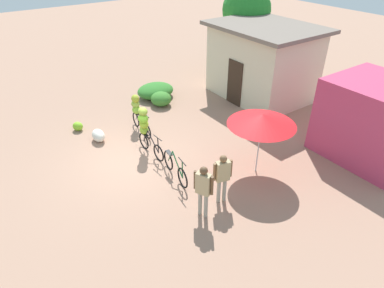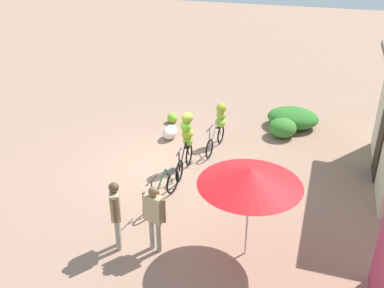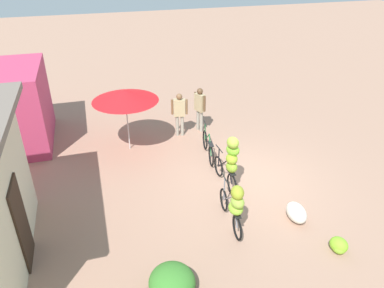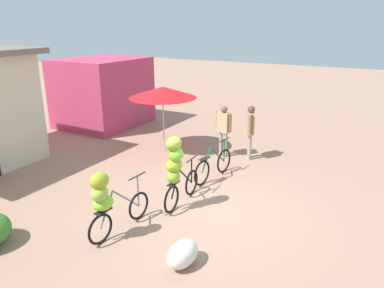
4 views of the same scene
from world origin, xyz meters
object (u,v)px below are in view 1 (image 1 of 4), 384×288
at_px(bicycle_near_pile, 145,127).
at_px(person_bystander, 203,187).
at_px(market_umbrella, 262,119).
at_px(person_vendor, 222,174).
at_px(banana_pile_on_ground, 78,127).
at_px(shop_pink, 377,121).
at_px(bicycle_leftmost, 137,110).
at_px(produce_sack, 98,135).
at_px(building_low, 263,62).
at_px(bicycle_center_loaded, 175,168).
at_px(tree_behind_building, 246,10).

bearing_deg(bicycle_near_pile, person_bystander, -4.39).
bearing_deg(market_umbrella, person_vendor, -75.60).
height_order(bicycle_near_pile, banana_pile_on_ground, bicycle_near_pile).
xyz_separation_m(market_umbrella, person_bystander, (0.65, -2.66, -0.91)).
bearing_deg(shop_pink, person_bystander, -97.73).
height_order(shop_pink, bicycle_leftmost, shop_pink).
distance_m(bicycle_leftmost, banana_pile_on_ground, 2.49).
xyz_separation_m(bicycle_near_pile, banana_pile_on_ground, (-2.90, -1.52, -0.84)).
distance_m(market_umbrella, produce_sack, 6.17).
bearing_deg(person_bystander, bicycle_near_pile, 175.61).
xyz_separation_m(person_vendor, person_bystander, (0.17, -0.80, 0.04)).
xyz_separation_m(building_low, produce_sack, (-0.46, -7.91, -1.44)).
bearing_deg(person_vendor, bicycle_leftmost, 179.82).
xyz_separation_m(bicycle_center_loaded, person_bystander, (1.87, -0.30, 0.65)).
relative_size(bicycle_center_loaded, person_vendor, 1.07).
bearing_deg(person_bystander, bicycle_center_loaded, 171.00).
relative_size(market_umbrella, banana_pile_on_ground, 3.94).
height_order(bicycle_near_pile, person_bystander, bicycle_near_pile).
distance_m(produce_sack, person_bystander, 5.56).
height_order(bicycle_leftmost, produce_sack, bicycle_leftmost).
xyz_separation_m(bicycle_leftmost, produce_sack, (-0.04, -1.67, -0.60)).
relative_size(shop_pink, person_bystander, 1.94).
relative_size(tree_behind_building, bicycle_near_pile, 2.69).
bearing_deg(building_low, shop_pink, -4.76).
relative_size(bicycle_leftmost, produce_sack, 2.41).
xyz_separation_m(bicycle_near_pile, bicycle_center_loaded, (1.88, 0.01, -0.64)).
bearing_deg(produce_sack, bicycle_near_pile, 34.33).
relative_size(market_umbrella, bicycle_center_loaded, 1.23).
height_order(bicycle_near_pile, bicycle_center_loaded, bicycle_near_pile).
relative_size(market_umbrella, produce_sack, 3.01).
xyz_separation_m(market_umbrella, bicycle_near_pile, (-3.10, -2.38, -0.91)).
relative_size(bicycle_center_loaded, produce_sack, 2.44).
height_order(banana_pile_on_ground, produce_sack, produce_sack).
bearing_deg(tree_behind_building, bicycle_leftmost, -72.92).
relative_size(produce_sack, person_vendor, 0.44).
relative_size(person_vendor, person_bystander, 0.97).
bearing_deg(shop_pink, produce_sack, -130.41).
distance_m(bicycle_near_pile, person_vendor, 3.61).
relative_size(building_low, person_vendor, 2.97).
bearing_deg(banana_pile_on_ground, bicycle_near_pile, 27.67).
xyz_separation_m(bicycle_leftmost, person_bystander, (5.39, -0.81, 0.19)).
bearing_deg(market_umbrella, produce_sack, -143.59).
relative_size(tree_behind_building, produce_sack, 6.53).
distance_m(shop_pink, produce_sack, 9.81).
bearing_deg(person_vendor, person_bystander, -77.61).
distance_m(bicycle_leftmost, person_vendor, 5.22).
bearing_deg(tree_behind_building, bicycle_near_pile, -63.93).
height_order(shop_pink, person_vendor, shop_pink).
xyz_separation_m(produce_sack, person_bystander, (5.43, 0.86, 0.79)).
bearing_deg(person_bystander, shop_pink, 82.27).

